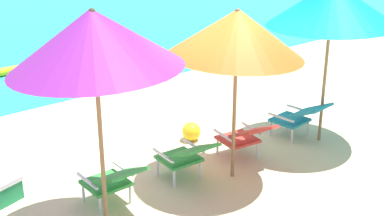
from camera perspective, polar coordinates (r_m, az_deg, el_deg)
name	(u,v)px	position (r m, az deg, el deg)	size (l,w,h in m)	color
ground_plane	(78,90)	(11.06, -12.20, 1.92)	(40.00, 40.00, 0.00)	beige
swim_buoy	(7,71)	(12.40, -19.34, 3.78)	(0.18, 0.18, 1.60)	yellow
lounge_chair_far_left	(113,179)	(6.65, -8.56, -7.64)	(0.55, 0.88, 0.68)	#338E3D
lounge_chair_near_left	(186,155)	(7.18, -0.66, -5.07)	(0.58, 0.90, 0.68)	#338E3D
lounge_chair_near_right	(245,136)	(7.78, 5.73, -3.00)	(0.64, 0.94, 0.68)	red
lounge_chair_far_right	(299,116)	(8.62, 11.51, -0.83)	(0.62, 0.92, 0.68)	teal
beach_umbrella_left	(94,39)	(5.51, -10.55, 7.30)	(2.49, 2.50, 2.66)	olive
beach_umbrella_center	(237,33)	(6.78, 4.86, 8.06)	(2.07, 2.05, 2.40)	olive
beach_umbrella_right	(332,4)	(8.16, 14.87, 10.84)	(2.54, 2.55, 2.56)	olive
beach_ball	(191,131)	(8.50, -0.07, -2.55)	(0.30, 0.30, 0.30)	yellow
cooler_box	(1,191)	(7.25, -19.90, -8.39)	(0.54, 0.44, 0.32)	#1E844C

